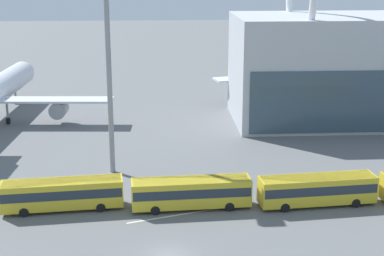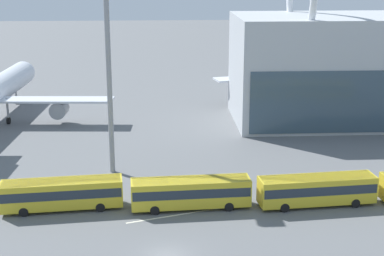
% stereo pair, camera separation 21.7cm
% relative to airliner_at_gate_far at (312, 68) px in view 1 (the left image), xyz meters
% --- Properties ---
extents(airliner_at_gate_far, '(40.32, 38.31, 15.61)m').
position_rel_airliner_at_gate_far_xyz_m(airliner_at_gate_far, '(0.00, 0.00, 0.00)').
color(airliner_at_gate_far, silver).
rests_on(airliner_at_gate_far, ground_plane).
extents(shuttle_bus_0, '(13.14, 4.03, 3.30)m').
position_rel_airliner_at_gate_far_xyz_m(shuttle_bus_0, '(-40.44, -51.06, -4.11)').
color(shuttle_bus_0, gold).
rests_on(shuttle_bus_0, ground_plane).
extents(shuttle_bus_1, '(13.07, 3.55, 3.30)m').
position_rel_airliner_at_gate_far_xyz_m(shuttle_bus_1, '(-26.54, -51.52, -4.11)').
color(shuttle_bus_1, gold).
rests_on(shuttle_bus_1, ground_plane).
extents(shuttle_bus_2, '(13.14, 3.99, 3.30)m').
position_rel_airliner_at_gate_far_xyz_m(shuttle_bus_2, '(-12.65, -51.51, -4.11)').
color(shuttle_bus_2, gold).
rests_on(shuttle_bus_2, ground_plane).
extents(floodlight_mast, '(2.43, 2.43, 24.45)m').
position_rel_airliner_at_gate_far_xyz_m(floodlight_mast, '(-35.91, -39.49, 8.98)').
color(floodlight_mast, gray).
rests_on(floodlight_mast, ground_plane).
extents(lane_stripe_0, '(10.73, 3.67, 0.01)m').
position_rel_airliner_at_gate_far_xyz_m(lane_stripe_0, '(-28.12, -53.31, -6.05)').
color(lane_stripe_0, silver).
rests_on(lane_stripe_0, ground_plane).
extents(lane_stripe_3, '(10.39, 4.27, 0.01)m').
position_rel_airliner_at_gate_far_xyz_m(lane_stripe_3, '(-41.09, -48.03, -6.05)').
color(lane_stripe_3, silver).
rests_on(lane_stripe_3, ground_plane).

